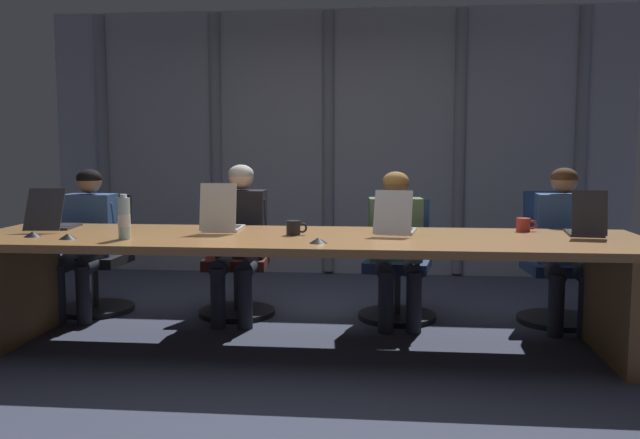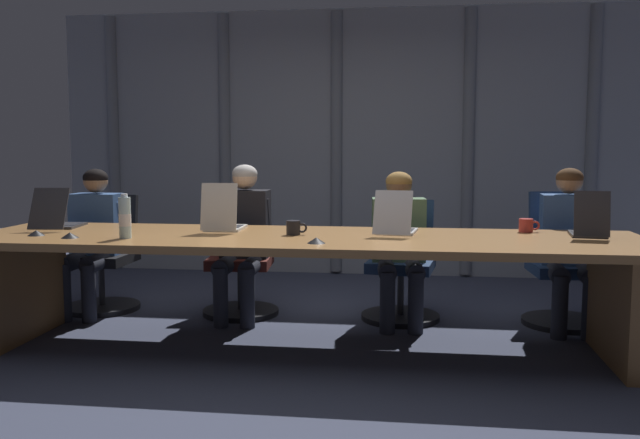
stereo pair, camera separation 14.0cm
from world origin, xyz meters
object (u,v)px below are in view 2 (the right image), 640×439
at_px(person_left_mid, 243,232).
at_px(laptop_right_mid, 589,228).
at_px(office_chair_center, 402,274).
at_px(person_center, 399,237).
at_px(coffee_mug_near, 294,228).
at_px(coffee_mug_far, 527,225).
at_px(person_left_end, 92,232).
at_px(conference_mic_left_side, 70,235).
at_px(conference_mic_middle, 36,233).
at_px(office_chair_right_mid, 562,275).
at_px(laptop_left_mid, 224,221).
at_px(laptop_left_end, 59,220).
at_px(conference_mic_right_side, 316,240).
at_px(laptop_center, 396,225).
at_px(office_chair_left_end, 104,266).
at_px(water_bottle_primary, 125,218).
at_px(office_chair_left_mid, 241,269).
at_px(person_right_mid, 569,239).

bearing_deg(person_left_mid, laptop_right_mid, 76.83).
height_order(office_chair_center, person_center, person_center).
distance_m(coffee_mug_near, coffee_mug_far, 1.57).
relative_size(person_left_end, conference_mic_left_side, 10.41).
xyz_separation_m(office_chair_center, person_left_end, (-2.43, -0.16, 0.31)).
xyz_separation_m(office_chair_center, conference_mic_middle, (-2.35, -1.11, 0.42)).
distance_m(office_chair_right_mid, coffee_mug_near, 2.12).
distance_m(laptop_right_mid, coffee_mug_near, 1.89).
bearing_deg(laptop_left_mid, office_chair_right_mid, -76.33).
distance_m(laptop_left_end, conference_mic_right_side, 1.98).
bearing_deg(conference_mic_right_side, laptop_left_mid, 142.97).
height_order(laptop_center, coffee_mug_near, laptop_center).
xyz_separation_m(person_center, conference_mic_right_side, (-0.48, -1.07, 0.12)).
xyz_separation_m(office_chair_left_end, conference_mic_left_side, (0.35, -1.20, 0.42)).
distance_m(laptop_left_mid, office_chair_center, 1.47).
bearing_deg(conference_mic_right_side, laptop_right_mid, 17.15).
xyz_separation_m(water_bottle_primary, conference_mic_right_side, (1.22, -0.06, -0.11)).
bearing_deg(person_left_mid, office_chair_center, 97.05).
bearing_deg(water_bottle_primary, conference_mic_left_side, -174.88).
bearing_deg(water_bottle_primary, laptop_left_mid, 43.34).
height_order(office_chair_left_end, conference_mic_right_side, office_chair_left_end).
height_order(coffee_mug_near, conference_mic_right_side, coffee_mug_near).
bearing_deg(office_chair_center, conference_mic_middle, -56.73).
distance_m(laptop_center, person_left_mid, 1.31).
bearing_deg(office_chair_center, office_chair_left_mid, -82.24).
bearing_deg(office_chair_right_mid, conference_mic_middle, -75.97).
bearing_deg(person_center, office_chair_center, 166.92).
xyz_separation_m(office_chair_right_mid, coffee_mug_far, (-0.36, -0.52, 0.43)).
height_order(office_chair_left_mid, person_left_end, person_left_end).
height_order(laptop_left_mid, laptop_right_mid, laptop_left_mid).
bearing_deg(office_chair_left_mid, laptop_left_mid, -0.12).
bearing_deg(office_chair_right_mid, laptop_left_end, -82.18).
height_order(office_chair_right_mid, coffee_mug_far, office_chair_right_mid).
bearing_deg(office_chair_center, coffee_mug_far, 66.33).
relative_size(office_chair_left_end, person_right_mid, 0.79).
bearing_deg(water_bottle_primary, coffee_mug_near, 16.50).
bearing_deg(office_chair_right_mid, person_right_mid, -1.95).
relative_size(laptop_left_mid, office_chair_left_end, 0.45).
xyz_separation_m(laptop_center, laptop_right_mid, (1.22, 0.01, 0.00)).
bearing_deg(office_chair_left_end, conference_mic_right_side, 58.32).
bearing_deg(person_left_mid, laptop_center, 64.09).
bearing_deg(office_chair_left_mid, office_chair_center, 85.17).
xyz_separation_m(laptop_right_mid, office_chair_left_mid, (-2.46, 0.71, -0.46)).
bearing_deg(person_right_mid, office_chair_center, -94.80).
relative_size(coffee_mug_near, coffee_mug_far, 1.00).
xyz_separation_m(office_chair_left_mid, water_bottle_primary, (-0.45, -1.17, 0.53)).
bearing_deg(person_center, water_bottle_primary, -64.47).
bearing_deg(laptop_left_mid, laptop_right_mid, -92.88).
bearing_deg(office_chair_left_end, office_chair_center, 90.86).
bearing_deg(coffee_mug_far, conference_mic_middle, -169.30).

